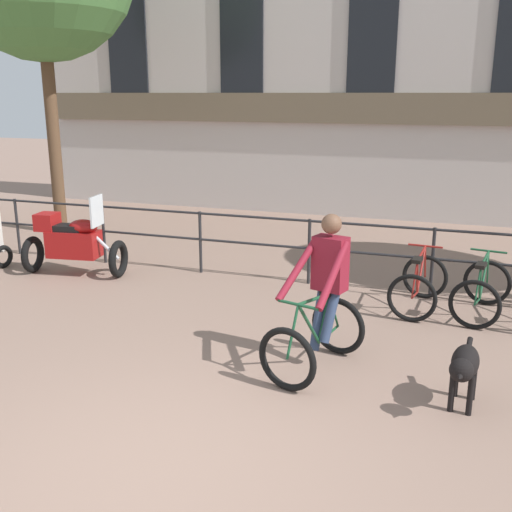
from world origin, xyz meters
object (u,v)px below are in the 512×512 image
(cyclist_with_bike, at_px, (321,301))
(parked_bicycle_near_lamp, at_px, (419,285))
(parked_bicycle_mid_left, at_px, (481,291))
(dog, at_px, (464,366))
(parked_motorcycle, at_px, (73,242))

(cyclist_with_bike, relative_size, parked_bicycle_near_lamp, 1.46)
(parked_bicycle_mid_left, bearing_deg, parked_bicycle_near_lamp, 9.55)
(cyclist_with_bike, bearing_deg, parked_bicycle_mid_left, 68.61)
(cyclist_with_bike, xyz_separation_m, dog, (1.50, -0.49, -0.31))
(parked_bicycle_near_lamp, xyz_separation_m, parked_bicycle_mid_left, (0.82, 0.00, 0.00))
(dog, bearing_deg, parked_bicycle_near_lamp, 108.45)
(dog, height_order, parked_bicycle_mid_left, parked_bicycle_mid_left)
(parked_bicycle_mid_left, bearing_deg, dog, 95.23)
(cyclist_with_bike, distance_m, parked_bicycle_near_lamp, 2.42)
(cyclist_with_bike, height_order, parked_bicycle_near_lamp, cyclist_with_bike)
(dog, bearing_deg, cyclist_with_bike, 167.70)
(cyclist_with_bike, relative_size, parked_motorcycle, 0.98)
(dog, relative_size, parked_bicycle_mid_left, 0.79)
(parked_motorcycle, bearing_deg, dog, -120.87)
(cyclist_with_bike, xyz_separation_m, parked_bicycle_mid_left, (1.70, 2.22, -0.41))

